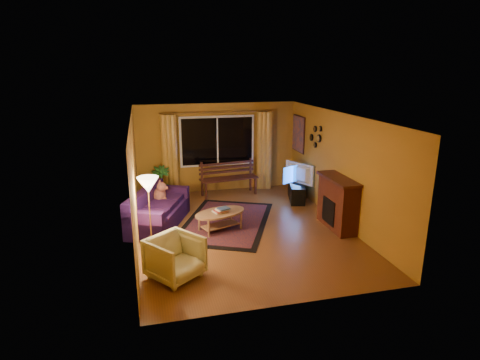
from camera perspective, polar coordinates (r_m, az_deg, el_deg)
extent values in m
cube|color=brown|center=(8.97, 0.46, -7.04)|extent=(4.50, 6.00, 0.02)
cube|color=white|center=(8.31, 0.50, 9.16)|extent=(4.50, 6.00, 0.02)
cube|color=#BB8029|center=(11.42, -3.27, 4.61)|extent=(4.50, 0.02, 2.50)
cube|color=#BB8029|center=(8.31, -14.80, -0.26)|extent=(0.02, 6.00, 2.50)
cube|color=#BB8029|center=(9.35, 14.03, 1.60)|extent=(0.02, 6.00, 2.50)
cube|color=black|center=(11.31, -3.22, 5.54)|extent=(2.00, 0.02, 1.30)
cylinder|color=#BF8C3F|center=(11.15, -3.25, 9.54)|extent=(3.20, 0.03, 0.03)
cylinder|color=gold|center=(11.15, -9.98, 3.44)|extent=(0.36, 0.36, 2.24)
cylinder|color=gold|center=(11.64, 3.42, 4.17)|extent=(0.36, 0.36, 2.24)
cube|color=#361710|center=(11.17, -1.57, -0.97)|extent=(1.65, 0.67, 0.48)
imported|color=#235B1E|center=(10.96, -11.25, -0.43)|extent=(0.56, 0.56, 0.91)
cube|color=#250E37|center=(9.23, -11.47, -3.93)|extent=(1.57, 2.18, 0.81)
imported|color=beige|center=(6.97, -9.22, -10.59)|extent=(1.07, 1.06, 0.81)
cylinder|color=#BF8C3F|center=(7.78, -12.67, -5.00)|extent=(0.33, 0.33, 1.53)
cube|color=maroon|center=(9.34, -1.97, -5.96)|extent=(2.86, 3.38, 0.02)
cylinder|color=#9B6E4C|center=(8.83, -2.83, -5.86)|extent=(1.52, 1.52, 0.43)
cube|color=black|center=(10.90, 8.01, -1.64)|extent=(0.65, 1.15, 0.45)
imported|color=black|center=(10.76, 8.11, 0.91)|extent=(0.54, 0.91, 0.55)
cube|color=maroon|center=(9.12, 13.71, -3.35)|extent=(0.40, 1.20, 1.10)
cube|color=#D46026|center=(11.43, 8.31, 6.52)|extent=(0.04, 0.76, 0.96)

